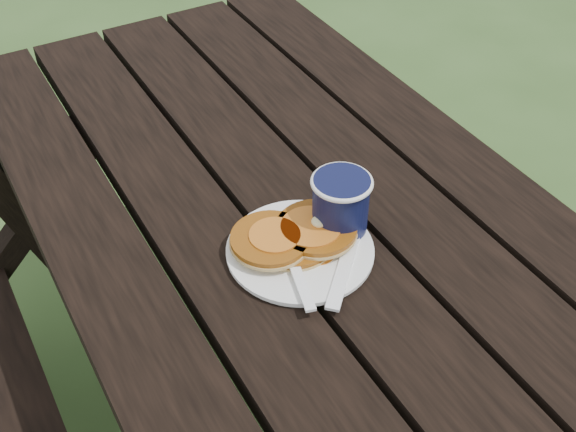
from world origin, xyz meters
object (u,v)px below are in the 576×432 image
picnic_table (344,427)px  pancake_stack (295,235)px  plate (300,251)px  coffee_cup (341,203)px

picnic_table → pancake_stack: bearing=115.3°
picnic_table → pancake_stack: (-0.05, 0.10, 0.41)m
plate → coffee_cup: bearing=8.7°
picnic_table → plate: size_ratio=8.54×
picnic_table → plate: 0.40m
plate → picnic_table: bearing=-61.1°
plate → pancake_stack: bearing=90.6°
picnic_table → pancake_stack: 0.42m
plate → coffee_cup: size_ratio=2.10×
pancake_stack → coffee_cup: (0.08, -0.00, 0.03)m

